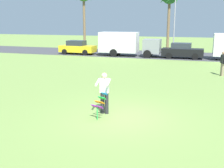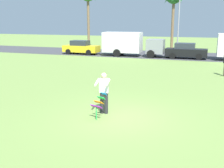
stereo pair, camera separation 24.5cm
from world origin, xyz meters
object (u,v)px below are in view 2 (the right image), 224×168
at_px(parked_truck_grey_van, 130,43).
at_px(parked_car_black, 186,51).
at_px(kite_held, 99,103).
at_px(person_kite_flyer, 104,92).
at_px(parked_car_yellow, 81,48).
at_px(streetlight_pole, 179,20).

relative_size(parked_truck_grey_van, parked_car_black, 1.60).
xyz_separation_m(kite_held, parked_car_black, (1.72, 19.73, 0.11)).
height_order(person_kite_flyer, parked_car_yellow, person_kite_flyer).
distance_m(parked_car_yellow, parked_car_black, 12.00).
height_order(parked_car_black, streetlight_pole, streetlight_pole).
relative_size(kite_held, parked_truck_grey_van, 0.15).
bearing_deg(parked_truck_grey_van, streetlight_pole, 60.40).
relative_size(person_kite_flyer, streetlight_pole, 0.25).
bearing_deg(streetlight_pole, parked_car_black, -77.59).
bearing_deg(streetlight_pole, kite_held, -90.05).
bearing_deg(kite_held, parked_car_black, 85.02).
distance_m(parked_car_black, streetlight_pole, 8.51).
bearing_deg(person_kite_flyer, parked_truck_grey_van, 102.72).
distance_m(parked_car_yellow, parked_truck_grey_van, 5.97).
xyz_separation_m(parked_truck_grey_van, parked_car_black, (6.07, -0.00, -0.64)).
distance_m(kite_held, parked_car_yellow, 22.25).
bearing_deg(parked_car_black, kite_held, -94.98).
relative_size(person_kite_flyer, parked_truck_grey_van, 0.26).
bearing_deg(streetlight_pole, person_kite_flyer, -90.13).
relative_size(person_kite_flyer, parked_car_yellow, 0.41).
bearing_deg(person_kite_flyer, kite_held, -86.87).
bearing_deg(parked_car_yellow, parked_truck_grey_van, 0.01).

